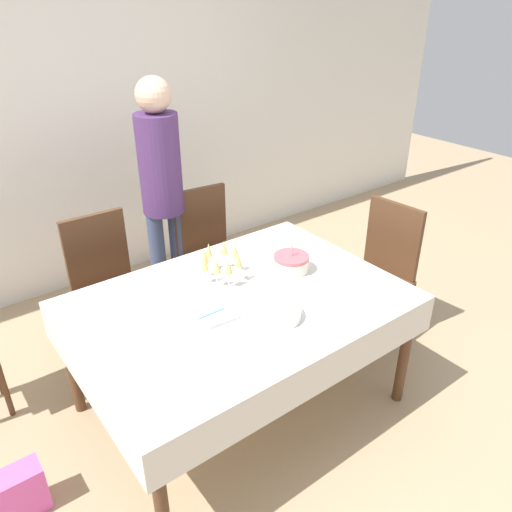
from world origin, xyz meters
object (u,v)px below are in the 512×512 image
object	(u,v)px
champagne_tray	(220,264)
plate_stack_main	(275,313)
person_standing	(161,182)
dining_chair_far_left	(107,283)
dining_chair_right_end	(380,268)
birthday_cake	(291,263)
gift_bag	(20,492)
dining_chair_far_right	(208,250)

from	to	relation	value
champagne_tray	plate_stack_main	world-z (taller)	champagne_tray
champagne_tray	plate_stack_main	bearing A→B (deg)	-88.92
champagne_tray	person_standing	world-z (taller)	person_standing
dining_chair_far_left	person_standing	distance (m)	0.75
dining_chair_right_end	champagne_tray	world-z (taller)	dining_chair_right_end
birthday_cake	gift_bag	xyz separation A→B (m)	(-1.63, -0.01, -0.66)
plate_stack_main	dining_chair_far_right	bearing A→B (deg)	74.15
plate_stack_main	person_standing	world-z (taller)	person_standing
dining_chair_right_end	gift_bag	world-z (taller)	dining_chair_right_end
dining_chair_far_right	birthday_cake	size ratio (longest dim) A/B	4.67
dining_chair_far_left	dining_chair_right_end	size ratio (longest dim) A/B	1.00
person_standing	dining_chair_far_left	bearing A→B (deg)	-163.05
dining_chair_far_left	plate_stack_main	size ratio (longest dim) A/B	3.73
birthday_cake	champagne_tray	size ratio (longest dim) A/B	0.65
plate_stack_main	person_standing	xyz separation A→B (m)	(0.09, 1.32, 0.28)
dining_chair_far_right	birthday_cake	xyz separation A→B (m)	(0.03, -0.86, 0.26)
person_standing	dining_chair_far_right	bearing A→B (deg)	-33.66
gift_bag	dining_chair_right_end	bearing A→B (deg)	-1.06
dining_chair_far_left	champagne_tray	size ratio (longest dim) A/B	3.06
dining_chair_far_right	plate_stack_main	world-z (taller)	dining_chair_far_right
dining_chair_far_left	gift_bag	bearing A→B (deg)	-133.74
dining_chair_far_left	person_standing	bearing A→B (deg)	16.95
person_standing	gift_bag	distance (m)	1.93
birthday_cake	person_standing	bearing A→B (deg)	105.01
dining_chair_far_right	plate_stack_main	distance (m)	1.23
dining_chair_far_left	dining_chair_far_right	size ratio (longest dim) A/B	1.00
plate_stack_main	gift_bag	bearing A→B (deg)	167.05
champagne_tray	person_standing	xyz separation A→B (m)	(0.10, 0.85, 0.22)
gift_bag	person_standing	bearing A→B (deg)	37.30
champagne_tray	gift_bag	xyz separation A→B (m)	(-1.25, -0.19, -0.70)
person_standing	gift_bag	bearing A→B (deg)	-142.70
gift_bag	birthday_cake	bearing A→B (deg)	0.53
birthday_cake	gift_bag	world-z (taller)	birthday_cake
dining_chair_right_end	plate_stack_main	world-z (taller)	dining_chair_right_end
dining_chair_right_end	dining_chair_far_right	bearing A→B (deg)	130.49
dining_chair_right_end	person_standing	size ratio (longest dim) A/B	0.56
dining_chair_far_left	dining_chair_far_right	bearing A→B (deg)	-0.03
dining_chair_far_left	gift_bag	xyz separation A→B (m)	(-0.84, -0.87, -0.40)
dining_chair_far_left	plate_stack_main	bearing A→B (deg)	-69.91
birthday_cake	person_standing	xyz separation A→B (m)	(-0.27, 1.02, 0.26)
dining_chair_right_end	person_standing	xyz separation A→B (m)	(-1.02, 1.08, 0.52)
dining_chair_right_end	champagne_tray	bearing A→B (deg)	168.43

